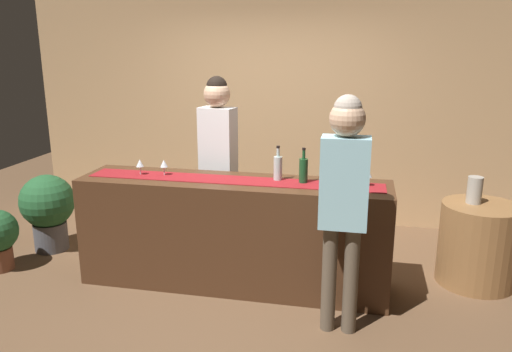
{
  "coord_description": "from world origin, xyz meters",
  "views": [
    {
      "loc": [
        1.06,
        -4.03,
        2.11
      ],
      "look_at": [
        0.2,
        0.0,
        1.02
      ],
      "focal_mm": 35.22,
      "sensor_mm": 36.0,
      "label": 1
    }
  ],
  "objects_px": {
    "wine_glass_far_end": "(368,174)",
    "wine_glass_mid_counter": "(164,164)",
    "potted_plant_tall": "(48,207)",
    "wine_glass_near_customer": "(140,164)",
    "bartender": "(218,146)",
    "customer_sipping": "(344,189)",
    "vase_on_side_table": "(475,190)",
    "round_side_table": "(478,244)",
    "wine_bottle_amber": "(345,175)",
    "wine_bottle_green": "(303,170)",
    "wine_bottle_clear": "(278,168)"
  },
  "relations": [
    {
      "from": "vase_on_side_table",
      "to": "wine_glass_near_customer",
      "type": "bearing_deg",
      "value": -169.93
    },
    {
      "from": "wine_bottle_clear",
      "to": "customer_sipping",
      "type": "height_order",
      "value": "customer_sipping"
    },
    {
      "from": "vase_on_side_table",
      "to": "potted_plant_tall",
      "type": "xyz_separation_m",
      "value": [
        -4.15,
        -0.16,
        -0.39
      ]
    },
    {
      "from": "wine_bottle_green",
      "to": "vase_on_side_table",
      "type": "bearing_deg",
      "value": 17.98
    },
    {
      "from": "wine_bottle_green",
      "to": "wine_bottle_amber",
      "type": "bearing_deg",
      "value": -13.97
    },
    {
      "from": "vase_on_side_table",
      "to": "potted_plant_tall",
      "type": "height_order",
      "value": "vase_on_side_table"
    },
    {
      "from": "vase_on_side_table",
      "to": "potted_plant_tall",
      "type": "bearing_deg",
      "value": -177.77
    },
    {
      "from": "wine_glass_near_customer",
      "to": "round_side_table",
      "type": "relative_size",
      "value": 0.19
    },
    {
      "from": "wine_bottle_green",
      "to": "wine_glass_far_end",
      "type": "bearing_deg",
      "value": 0.88
    },
    {
      "from": "wine_bottle_clear",
      "to": "wine_glass_far_end",
      "type": "relative_size",
      "value": 2.1
    },
    {
      "from": "round_side_table",
      "to": "potted_plant_tall",
      "type": "bearing_deg",
      "value": -178.34
    },
    {
      "from": "round_side_table",
      "to": "vase_on_side_table",
      "type": "relative_size",
      "value": 3.08
    },
    {
      "from": "wine_glass_near_customer",
      "to": "wine_glass_far_end",
      "type": "xyz_separation_m",
      "value": [
        1.99,
        0.05,
        0.0
      ]
    },
    {
      "from": "bartender",
      "to": "vase_on_side_table",
      "type": "xyz_separation_m",
      "value": [
        2.36,
        -0.06,
        -0.28
      ]
    },
    {
      "from": "wine_glass_far_end",
      "to": "bartender",
      "type": "height_order",
      "value": "bartender"
    },
    {
      "from": "wine_bottle_amber",
      "to": "wine_glass_near_customer",
      "type": "relative_size",
      "value": 2.1
    },
    {
      "from": "wine_glass_mid_counter",
      "to": "potted_plant_tall",
      "type": "distance_m",
      "value": 1.6
    },
    {
      "from": "wine_glass_far_end",
      "to": "wine_glass_mid_counter",
      "type": "bearing_deg",
      "value": -179.34
    },
    {
      "from": "wine_bottle_clear",
      "to": "wine_bottle_amber",
      "type": "bearing_deg",
      "value": -12.2
    },
    {
      "from": "wine_bottle_clear",
      "to": "potted_plant_tall",
      "type": "relative_size",
      "value": 0.37
    },
    {
      "from": "wine_glass_near_customer",
      "to": "customer_sipping",
      "type": "relative_size",
      "value": 0.08
    },
    {
      "from": "round_side_table",
      "to": "vase_on_side_table",
      "type": "bearing_deg",
      "value": 151.48
    },
    {
      "from": "wine_glass_mid_counter",
      "to": "vase_on_side_table",
      "type": "distance_m",
      "value": 2.75
    },
    {
      "from": "wine_bottle_amber",
      "to": "wine_glass_far_end",
      "type": "distance_m",
      "value": 0.2
    },
    {
      "from": "round_side_table",
      "to": "wine_bottle_clear",
      "type": "bearing_deg",
      "value": -167.22
    },
    {
      "from": "wine_bottle_amber",
      "to": "wine_glass_mid_counter",
      "type": "xyz_separation_m",
      "value": [
        -1.59,
        0.08,
        -0.01
      ]
    },
    {
      "from": "wine_bottle_clear",
      "to": "wine_glass_mid_counter",
      "type": "bearing_deg",
      "value": -177.24
    },
    {
      "from": "wine_bottle_green",
      "to": "wine_bottle_clear",
      "type": "bearing_deg",
      "value": 170.65
    },
    {
      "from": "wine_bottle_amber",
      "to": "customer_sipping",
      "type": "relative_size",
      "value": 0.17
    },
    {
      "from": "wine_glass_mid_counter",
      "to": "vase_on_side_table",
      "type": "height_order",
      "value": "wine_glass_mid_counter"
    },
    {
      "from": "round_side_table",
      "to": "potted_plant_tall",
      "type": "height_order",
      "value": "potted_plant_tall"
    },
    {
      "from": "wine_bottle_clear",
      "to": "potted_plant_tall",
      "type": "distance_m",
      "value": 2.55
    },
    {
      "from": "wine_bottle_clear",
      "to": "bartender",
      "type": "relative_size",
      "value": 0.17
    },
    {
      "from": "wine_glass_near_customer",
      "to": "bartender",
      "type": "bearing_deg",
      "value": 46.3
    },
    {
      "from": "bartender",
      "to": "potted_plant_tall",
      "type": "height_order",
      "value": "bartender"
    },
    {
      "from": "wine_bottle_green",
      "to": "bartender",
      "type": "bearing_deg",
      "value": 149.15
    },
    {
      "from": "wine_glass_far_end",
      "to": "potted_plant_tall",
      "type": "bearing_deg",
      "value": 174.58
    },
    {
      "from": "wine_bottle_amber",
      "to": "bartender",
      "type": "bearing_deg",
      "value": 153.46
    },
    {
      "from": "potted_plant_tall",
      "to": "wine_bottle_amber",
      "type": "bearing_deg",
      "value": -7.52
    },
    {
      "from": "wine_bottle_green",
      "to": "round_side_table",
      "type": "distance_m",
      "value": 1.75
    },
    {
      "from": "wine_glass_mid_counter",
      "to": "potted_plant_tall",
      "type": "relative_size",
      "value": 0.18
    },
    {
      "from": "wine_glass_near_customer",
      "to": "wine_glass_mid_counter",
      "type": "distance_m",
      "value": 0.22
    },
    {
      "from": "round_side_table",
      "to": "vase_on_side_table",
      "type": "xyz_separation_m",
      "value": [
        -0.07,
        0.04,
        0.49
      ]
    },
    {
      "from": "wine_bottle_clear",
      "to": "customer_sipping",
      "type": "relative_size",
      "value": 0.17
    },
    {
      "from": "wine_bottle_amber",
      "to": "potted_plant_tall",
      "type": "relative_size",
      "value": 0.37
    },
    {
      "from": "wine_bottle_green",
      "to": "vase_on_side_table",
      "type": "relative_size",
      "value": 1.26
    },
    {
      "from": "wine_glass_mid_counter",
      "to": "customer_sipping",
      "type": "xyz_separation_m",
      "value": [
        1.6,
        -0.61,
        0.04
      ]
    },
    {
      "from": "customer_sipping",
      "to": "round_side_table",
      "type": "height_order",
      "value": "customer_sipping"
    },
    {
      "from": "bartender",
      "to": "potted_plant_tall",
      "type": "distance_m",
      "value": 1.92
    },
    {
      "from": "wine_bottle_clear",
      "to": "customer_sipping",
      "type": "bearing_deg",
      "value": -48.25
    }
  ]
}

